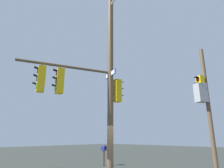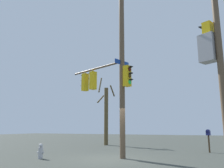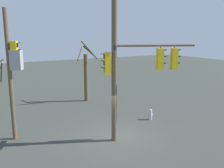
% 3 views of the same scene
% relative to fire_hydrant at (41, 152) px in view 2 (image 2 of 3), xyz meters
% --- Properties ---
extents(ground_plane, '(80.00, 80.00, 0.00)m').
position_rel_fire_hydrant_xyz_m(ground_plane, '(3.40, 1.28, -0.34)').
color(ground_plane, '#373C35').
extents(main_signal_pole_assembly, '(4.60, 4.89, 9.40)m').
position_rel_fire_hydrant_xyz_m(main_signal_pole_assembly, '(3.13, 1.77, 4.49)').
color(main_signal_pole_assembly, brown).
rests_on(main_signal_pole_assembly, ground).
extents(secondary_pole_assembly, '(0.80, 0.66, 6.91)m').
position_rel_fire_hydrant_xyz_m(secondary_pole_assembly, '(8.19, -1.06, 3.64)').
color(secondary_pole_assembly, brown).
rests_on(secondary_pole_assembly, ground).
extents(fire_hydrant, '(0.38, 0.24, 0.73)m').
position_rel_fire_hydrant_xyz_m(fire_hydrant, '(0.00, 0.00, 0.00)').
color(fire_hydrant, '#B2B2B7').
rests_on(fire_hydrant, ground).
extents(mailbox, '(0.29, 0.47, 1.41)m').
position_rel_fire_hydrant_xyz_m(mailbox, '(7.77, 6.34, 0.76)').
color(mailbox, '#4C3823').
rests_on(mailbox, ground).
extents(bare_tree_across_street, '(1.50, 1.47, 6.25)m').
position_rel_fire_hydrant_xyz_m(bare_tree_across_street, '(-0.71, 9.46, 2.46)').
color(bare_tree_across_street, brown).
rests_on(bare_tree_across_street, ground).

